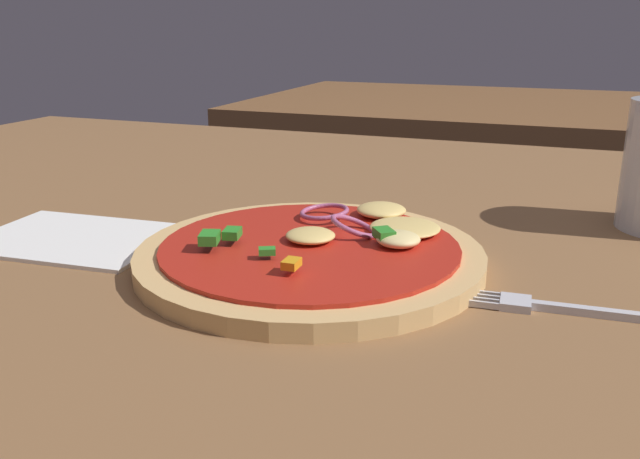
% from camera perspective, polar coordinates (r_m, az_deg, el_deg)
% --- Properties ---
extents(dining_table, '(1.46, 1.06, 0.03)m').
position_cam_1_polar(dining_table, '(0.47, 1.86, -4.98)').
color(dining_table, brown).
rests_on(dining_table, ground).
extents(pizza, '(0.24, 0.24, 0.03)m').
position_cam_1_polar(pizza, '(0.47, -0.49, -1.97)').
color(pizza, tan).
rests_on(pizza, dining_table).
extents(fork, '(0.17, 0.02, 0.01)m').
position_cam_1_polar(fork, '(0.42, 21.15, -6.46)').
color(fork, silver).
rests_on(fork, dining_table).
extents(napkin, '(0.16, 0.12, 0.00)m').
position_cam_1_polar(napkin, '(0.55, -20.25, -0.70)').
color(napkin, white).
rests_on(napkin, dining_table).
extents(background_table, '(0.81, 0.65, 0.03)m').
position_cam_1_polar(background_table, '(1.49, 10.89, 10.23)').
color(background_table, brown).
rests_on(background_table, ground).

